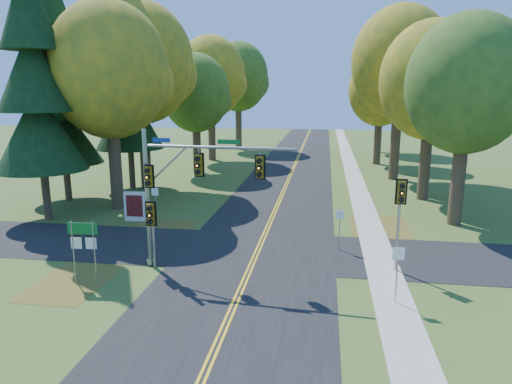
# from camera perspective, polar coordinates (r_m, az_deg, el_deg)

# --- Properties ---
(ground) EXTENTS (160.00, 160.00, 0.00)m
(ground) POSITION_cam_1_polar(r_m,az_deg,el_deg) (22.30, -0.52, -9.05)
(ground) COLOR #38511C
(ground) RESTS_ON ground
(road_main) EXTENTS (8.00, 160.00, 0.02)m
(road_main) POSITION_cam_1_polar(r_m,az_deg,el_deg) (22.30, -0.52, -9.03)
(road_main) COLOR black
(road_main) RESTS_ON ground
(road_cross) EXTENTS (60.00, 6.00, 0.02)m
(road_cross) POSITION_cam_1_polar(r_m,az_deg,el_deg) (24.15, 0.24, -7.31)
(road_cross) COLOR black
(road_cross) RESTS_ON ground
(centerline_left) EXTENTS (0.10, 160.00, 0.01)m
(centerline_left) POSITION_cam_1_polar(r_m,az_deg,el_deg) (22.31, -0.78, -8.98)
(centerline_left) COLOR gold
(centerline_left) RESTS_ON road_main
(centerline_right) EXTENTS (0.10, 160.00, 0.01)m
(centerline_right) POSITION_cam_1_polar(r_m,az_deg,el_deg) (22.28, -0.27, -9.01)
(centerline_right) COLOR gold
(centerline_right) RESTS_ON road_main
(sidewalk_east) EXTENTS (1.60, 160.00, 0.06)m
(sidewalk_east) POSITION_cam_1_polar(r_m,az_deg,el_deg) (22.23, 15.69, -9.53)
(sidewalk_east) COLOR #9E998E
(sidewalk_east) RESTS_ON ground
(leaf_patch_w_near) EXTENTS (4.00, 6.00, 0.00)m
(leaf_patch_w_near) POSITION_cam_1_polar(r_m,az_deg,el_deg) (27.61, -12.66, -5.05)
(leaf_patch_w_near) COLOR brown
(leaf_patch_w_near) RESTS_ON ground
(leaf_patch_e) EXTENTS (3.50, 8.00, 0.00)m
(leaf_patch_e) POSITION_cam_1_polar(r_m,az_deg,el_deg) (27.93, 15.47, -5.01)
(leaf_patch_e) COLOR brown
(leaf_patch_e) RESTS_ON ground
(leaf_patch_w_far) EXTENTS (3.00, 5.00, 0.00)m
(leaf_patch_w_far) POSITION_cam_1_polar(r_m,az_deg,el_deg) (22.12, -21.74, -10.16)
(leaf_patch_w_far) COLOR brown
(leaf_patch_w_far) RESTS_ON ground
(tree_w_a) EXTENTS (8.00, 8.00, 14.15)m
(tree_w_a) POSITION_cam_1_polar(r_m,az_deg,el_deg) (33.19, -17.72, 14.17)
(tree_w_a) COLOR #38281C
(tree_w_a) RESTS_ON ground
(tree_e_a) EXTENTS (7.20, 7.20, 12.73)m
(tree_e_a) POSITION_cam_1_polar(r_m,az_deg,el_deg) (30.39, 24.98, 12.01)
(tree_e_a) COLOR #38281C
(tree_e_a) RESTS_ON ground
(tree_w_b) EXTENTS (8.60, 8.60, 15.38)m
(tree_w_b) POSITION_cam_1_polar(r_m,az_deg,el_deg) (39.77, -14.09, 15.29)
(tree_w_b) COLOR #38281C
(tree_w_b) RESTS_ON ground
(tree_e_b) EXTENTS (7.60, 7.60, 13.33)m
(tree_e_b) POSITION_cam_1_polar(r_m,az_deg,el_deg) (36.86, 21.18, 12.79)
(tree_e_b) COLOR #38281C
(tree_e_b) RESTS_ON ground
(tree_w_c) EXTENTS (6.80, 6.80, 11.91)m
(tree_w_c) POSITION_cam_1_polar(r_m,az_deg,el_deg) (46.74, -7.48, 12.11)
(tree_w_c) COLOR #38281C
(tree_w_c) RESTS_ON ground
(tree_e_c) EXTENTS (8.80, 8.80, 15.79)m
(tree_e_c) POSITION_cam_1_polar(r_m,az_deg,el_deg) (44.71, 17.71, 15.12)
(tree_e_c) COLOR #38281C
(tree_e_c) RESTS_ON ground
(tree_w_d) EXTENTS (8.20, 8.20, 14.56)m
(tree_w_d) POSITION_cam_1_polar(r_m,az_deg,el_deg) (55.33, -5.59, 14.11)
(tree_w_d) COLOR #38281C
(tree_w_d) RESTS_ON ground
(tree_e_d) EXTENTS (7.00, 7.00, 12.32)m
(tree_e_d) POSITION_cam_1_polar(r_m,az_deg,el_deg) (53.67, 15.36, 12.14)
(tree_e_d) COLOR #38281C
(tree_e_d) RESTS_ON ground
(tree_w_e) EXTENTS (8.40, 8.40, 14.97)m
(tree_w_e) POSITION_cam_1_polar(r_m,az_deg,el_deg) (65.73, -2.15, 14.16)
(tree_w_e) COLOR #38281C
(tree_w_e) RESTS_ON ground
(tree_e_e) EXTENTS (7.80, 7.80, 13.74)m
(tree_e_e) POSITION_cam_1_polar(r_m,az_deg,el_deg) (64.46, 15.42, 12.98)
(tree_e_e) COLOR #38281C
(tree_e_e) RESTS_ON ground
(pine_a) EXTENTS (5.60, 5.60, 19.48)m
(pine_a) POSITION_cam_1_polar(r_m,az_deg,el_deg) (31.92, -26.01, 13.06)
(pine_a) COLOR #38281C
(pine_a) RESTS_ON ground
(pine_b) EXTENTS (5.60, 5.60, 17.31)m
(pine_b) POSITION_cam_1_polar(r_m,az_deg,el_deg) (36.93, -23.39, 11.47)
(pine_b) COLOR #38281C
(pine_b) RESTS_ON ground
(pine_c) EXTENTS (5.60, 5.60, 20.56)m
(pine_c) POSITION_cam_1_polar(r_m,az_deg,el_deg) (39.98, -15.95, 14.20)
(pine_c) COLOR #38281C
(pine_c) RESTS_ON ground
(traffic_mast) EXTENTS (7.17, 0.90, 6.52)m
(traffic_mast) POSITION_cam_1_polar(r_m,az_deg,el_deg) (20.96, -9.25, 1.33)
(traffic_mast) COLOR gray
(traffic_mast) RESTS_ON ground
(east_signal_pole) EXTENTS (0.51, 0.59, 4.42)m
(east_signal_pole) POSITION_cam_1_polar(r_m,az_deg,el_deg) (21.32, 17.60, -1.23)
(east_signal_pole) COLOR #9A9EA3
(east_signal_pole) RESTS_ON ground
(ped_signal_pole) EXTENTS (0.52, 0.60, 3.29)m
(ped_signal_pole) POSITION_cam_1_polar(r_m,az_deg,el_deg) (21.53, -12.94, -3.31)
(ped_signal_pole) COLOR gray
(ped_signal_pole) RESTS_ON ground
(route_sign_cluster) EXTENTS (1.30, 0.17, 2.80)m
(route_sign_cluster) POSITION_cam_1_polar(r_m,az_deg,el_deg) (20.98, -20.78, -5.60)
(route_sign_cluster) COLOR gray
(route_sign_cluster) RESTS_ON ground
(info_kiosk) EXTENTS (1.40, 0.26, 1.93)m
(info_kiosk) POSITION_cam_1_polar(r_m,az_deg,el_deg) (30.24, -14.89, -1.76)
(info_kiosk) COLOR silver
(info_kiosk) RESTS_ON ground
(reg_sign_e_north) EXTENTS (0.41, 0.18, 2.23)m
(reg_sign_e_north) POSITION_cam_1_polar(r_m,az_deg,el_deg) (24.19, 10.41, -3.71)
(reg_sign_e_north) COLOR gray
(reg_sign_e_north) RESTS_ON ground
(reg_sign_e_south) EXTENTS (0.46, 0.08, 2.41)m
(reg_sign_e_south) POSITION_cam_1_polar(r_m,az_deg,el_deg) (18.66, 17.29, -8.63)
(reg_sign_e_south) COLOR gray
(reg_sign_e_south) RESTS_ON ground
(reg_sign_w) EXTENTS (0.46, 0.09, 2.38)m
(reg_sign_w) POSITION_cam_1_polar(r_m,az_deg,el_deg) (29.18, -12.47, -0.79)
(reg_sign_w) COLOR gray
(reg_sign_w) RESTS_ON ground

